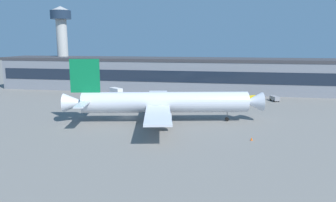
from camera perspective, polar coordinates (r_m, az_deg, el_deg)
The scene contains 8 objects.
ground_plane at distance 95.16m, azimuth -7.27°, elevation -2.84°, with size 600.00×600.00×0.00m, color slate.
terminal_building at distance 145.70m, azimuth -0.89°, elevation 4.76°, with size 148.59×20.04×14.41m.
airliner at distance 88.30m, azimuth -1.05°, elevation -0.23°, with size 53.92×46.16×17.13m.
control_tower at distance 165.81m, azimuth -18.10°, elevation 10.49°, with size 9.60×9.60×37.86m.
follow_me_car at distance 125.50m, azimuth 18.20°, elevation 0.47°, with size 3.23×4.78×1.85m.
stair_truck at distance 129.86m, azimuth -9.07°, elevation 1.59°, with size 6.22×5.56×3.55m.
pushback_tractor at distance 124.30m, azimuth 14.41°, elevation 0.55°, with size 5.45×4.76×1.75m.
traffic_cone_0 at distance 75.10m, azimuth 14.44°, elevation -6.45°, with size 0.57×0.57×0.71m, color #F2590C.
Camera 1 is at (28.46, -88.14, 21.83)m, focal length 34.77 mm.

